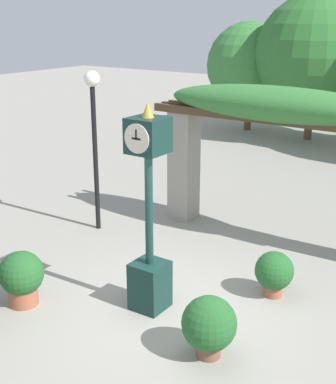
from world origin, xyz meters
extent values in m
plane|color=gray|center=(0.00, 0.00, 0.00)|extent=(60.00, 60.00, 0.00)
cube|color=#14332D|center=(-0.39, -0.15, 0.38)|extent=(0.51, 0.51, 0.77)
cylinder|color=#14332D|center=(-0.39, -0.15, 1.62)|extent=(0.12, 0.12, 1.71)
cylinder|color=gold|center=(-0.39, -0.15, 2.50)|extent=(0.19, 0.19, 0.04)
cube|color=#14332D|center=(-0.39, -0.15, 2.77)|extent=(0.51, 0.51, 0.51)
cylinder|color=beige|center=(-0.39, -0.42, 2.77)|extent=(0.42, 0.02, 0.42)
cylinder|color=beige|center=(-0.39, 0.12, 2.77)|extent=(0.42, 0.02, 0.42)
cube|color=black|center=(-0.39, -0.43, 2.77)|extent=(0.15, 0.01, 0.02)
cube|color=black|center=(-0.39, -0.43, 2.84)|extent=(0.02, 0.01, 0.14)
cone|color=gold|center=(-0.39, -0.15, 3.14)|extent=(0.18, 0.18, 0.21)
cube|color=gray|center=(-2.09, 3.45, 1.22)|extent=(0.53, 0.53, 2.44)
cube|color=#4C3823|center=(0.00, 3.18, 2.51)|extent=(5.31, 0.11, 0.16)
cube|color=#4C3823|center=(0.00, 3.45, 2.51)|extent=(5.31, 0.11, 0.16)
cube|color=#4C3823|center=(0.00, 3.71, 2.51)|extent=(5.31, 0.11, 0.16)
ellipsoid|color=#387A38|center=(0.00, 3.45, 2.77)|extent=(4.68, 1.13, 0.70)
cylinder|color=#9E563D|center=(-2.11, -1.22, 0.14)|extent=(0.46, 0.46, 0.28)
sphere|color=#235B28|center=(-2.11, -1.22, 0.54)|extent=(0.71, 0.71, 0.71)
cylinder|color=brown|center=(1.02, -0.73, 0.11)|extent=(0.34, 0.34, 0.22)
sphere|color=#235B28|center=(1.02, -0.73, 0.50)|extent=(0.75, 0.75, 0.75)
cylinder|color=#9E563D|center=(1.06, 1.29, 0.11)|extent=(0.30, 0.30, 0.21)
sphere|color=#235B28|center=(1.06, 1.29, 0.45)|extent=(0.64, 0.64, 0.64)
cylinder|color=black|center=(-3.26, 1.86, 1.51)|extent=(0.10, 0.10, 3.03)
sphere|color=white|center=(-3.26, 1.86, 3.19)|extent=(0.32, 0.32, 0.32)
cylinder|color=brown|center=(-5.27, 13.04, 0.67)|extent=(0.28, 0.28, 1.34)
sphere|color=#387A38|center=(-5.27, 13.04, 2.51)|extent=(3.35, 3.35, 3.35)
cylinder|color=brown|center=(-2.65, 12.74, 0.80)|extent=(0.28, 0.28, 1.60)
sphere|color=#2D6B2D|center=(-2.65, 12.74, 3.06)|extent=(4.18, 4.18, 4.18)
camera|label=1|loc=(4.07, -6.13, 4.42)|focal=50.00mm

